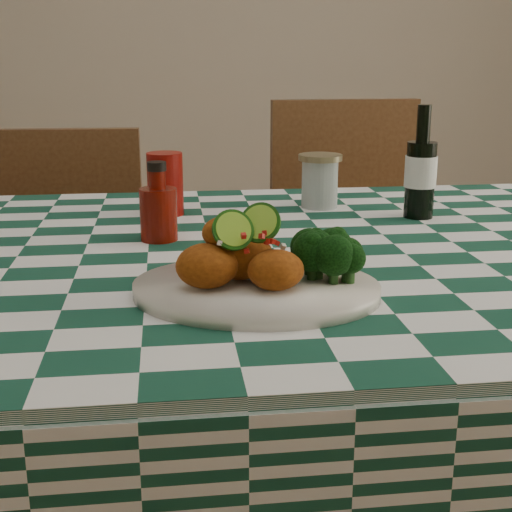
{
  "coord_description": "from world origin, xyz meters",
  "views": [
    {
      "loc": [
        -0.17,
        -1.12,
        1.1
      ],
      "look_at": [
        -0.06,
        -0.24,
        0.84
      ],
      "focal_mm": 50.0,
      "sensor_mm": 36.0,
      "label": 1
    }
  ],
  "objects": [
    {
      "name": "wooden_chair_left",
      "position": [
        -0.45,
        0.68,
        0.45
      ],
      "size": [
        0.42,
        0.44,
        0.9
      ],
      "primitive_type": null,
      "rotation": [
        0.0,
        0.0,
        -0.03
      ],
      "color": "#472814",
      "rests_on": "ground"
    },
    {
      "name": "dining_table",
      "position": [
        0.0,
        0.0,
        0.39
      ],
      "size": [
        1.66,
        1.06,
        0.79
      ],
      "primitive_type": null,
      "color": "#134230",
      "rests_on": "ground"
    },
    {
      "name": "fried_chicken_pile",
      "position": [
        -0.07,
        -0.24,
        0.85
      ],
      "size": [
        0.15,
        0.11,
        0.1
      ],
      "primitive_type": null,
      "color": "#9C460F",
      "rests_on": "plate"
    },
    {
      "name": "broccoli_side",
      "position": [
        0.04,
        -0.22,
        0.84
      ],
      "size": [
        0.09,
        0.09,
        0.06
      ],
      "primitive_type": null,
      "color": "black",
      "rests_on": "plate"
    },
    {
      "name": "beer_bottle",
      "position": [
        0.32,
        0.19,
        0.89
      ],
      "size": [
        0.08,
        0.08,
        0.22
      ],
      "primitive_type": null,
      "rotation": [
        0.0,
        0.0,
        -0.3
      ],
      "color": "black",
      "rests_on": "dining_table"
    },
    {
      "name": "ketchup_bottle",
      "position": [
        -0.19,
        0.08,
        0.85
      ],
      "size": [
        0.07,
        0.07,
        0.13
      ],
      "primitive_type": null,
      "rotation": [
        0.0,
        0.0,
        -0.19
      ],
      "color": "#620D04",
      "rests_on": "dining_table"
    },
    {
      "name": "red_tumbler",
      "position": [
        -0.17,
        0.28,
        0.85
      ],
      "size": [
        0.08,
        0.08,
        0.12
      ],
      "primitive_type": "cylinder",
      "rotation": [
        0.0,
        0.0,
        -0.1
      ],
      "color": "maroon",
      "rests_on": "dining_table"
    },
    {
      "name": "mason_jar",
      "position": [
        0.14,
        0.31,
        0.84
      ],
      "size": [
        0.09,
        0.09,
        0.11
      ],
      "primitive_type": null,
      "rotation": [
        0.0,
        0.0,
        0.03
      ],
      "color": "#B2BCBA",
      "rests_on": "dining_table"
    },
    {
      "name": "plate",
      "position": [
        -0.06,
        -0.24,
        0.8
      ],
      "size": [
        0.37,
        0.32,
        0.02
      ],
      "primitive_type": null,
      "rotation": [
        0.0,
        0.0,
        -0.22
      ],
      "color": "silver",
      "rests_on": "dining_table"
    },
    {
      "name": "wooden_chair_right",
      "position": [
        0.36,
        0.75,
        0.48
      ],
      "size": [
        0.45,
        0.47,
        0.97
      ],
      "primitive_type": null,
      "rotation": [
        0.0,
        0.0,
        0.02
      ],
      "color": "#472814",
      "rests_on": "ground"
    }
  ]
}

